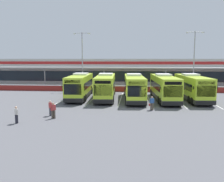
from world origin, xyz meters
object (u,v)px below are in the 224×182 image
coach_bus_right_centre (164,88)px  pedestrian_child (53,110)px  pedestrian_with_handbag (152,103)px  pedestrian_in_dark_coat (50,108)px  coach_bus_centre (134,88)px  coach_bus_leftmost (80,86)px  pedestrian_near_bin (16,114)px  coach_bus_rightmost (192,88)px  lamp_post_west (82,57)px  coach_bus_left_centre (106,87)px  lamp_post_centre (194,57)px

coach_bus_right_centre → pedestrian_child: 17.56m
pedestrian_with_handbag → pedestrian_in_dark_coat: same height
pedestrian_in_dark_coat → coach_bus_right_centre: bearing=40.5°
coach_bus_centre → coach_bus_right_centre: (4.35, 0.09, 0.00)m
pedestrian_in_dark_coat → coach_bus_leftmost: bearing=87.6°
pedestrian_child → coach_bus_leftmost: bearing=90.8°
coach_bus_right_centre → pedestrian_child: coach_bus_right_centre is taller
pedestrian_near_bin → pedestrian_child: bearing=37.2°
coach_bus_right_centre → pedestrian_in_dark_coat: 17.30m
pedestrian_near_bin → coach_bus_leftmost: bearing=80.4°
coach_bus_rightmost → lamp_post_west: bearing=151.2°
coach_bus_left_centre → lamp_post_west: lamp_post_west is taller
pedestrian_in_dark_coat → pedestrian_child: same height
pedestrian_in_dark_coat → lamp_post_centre: 30.06m
coach_bus_leftmost → pedestrian_child: coach_bus_leftmost is taller
coach_bus_centre → lamp_post_west: bearing=132.2°
coach_bus_leftmost → pedestrian_child: bearing=-89.2°
lamp_post_west → coach_bus_rightmost: bearing=-28.8°
coach_bus_left_centre → pedestrian_with_handbag: 10.20m
pedestrian_in_dark_coat → pedestrian_child: size_ratio=1.00×
coach_bus_left_centre → coach_bus_rightmost: 12.74m
pedestrian_with_handbag → pedestrian_child: 11.30m
coach_bus_leftmost → coach_bus_rightmost: (16.74, -0.28, 0.00)m
pedestrian_in_dark_coat → lamp_post_centre: (19.78, 21.97, 5.42)m
pedestrian_near_bin → pedestrian_in_dark_coat: bearing=57.3°
coach_bus_rightmost → pedestrian_in_dark_coat: 21.02m
coach_bus_left_centre → pedestrian_with_handbag: (6.32, -7.95, -0.93)m
coach_bus_centre → coach_bus_left_centre: bearing=171.2°
coach_bus_left_centre → lamp_post_west: 12.60m
coach_bus_rightmost → pedestrian_near_bin: coach_bus_rightmost is taller
pedestrian_with_handbag → lamp_post_west: size_ratio=0.15×
coach_bus_left_centre → pedestrian_with_handbag: bearing=-51.5°
coach_bus_centre → coach_bus_rightmost: 8.51m
coach_bus_leftmost → pedestrian_with_handbag: 13.34m
coach_bus_right_centre → pedestrian_near_bin: 21.05m
coach_bus_centre → coach_bus_right_centre: size_ratio=1.00×
pedestrian_in_dark_coat → lamp_post_west: bearing=93.0°
lamp_post_centre → coach_bus_leftmost: bearing=-153.2°
coach_bus_right_centre → pedestrian_near_bin: bearing=-136.4°
coach_bus_centre → pedestrian_near_bin: size_ratio=7.57×
coach_bus_left_centre → pedestrian_in_dark_coat: bearing=-111.0°
coach_bus_rightmost → pedestrian_near_bin: bearing=-141.8°
coach_bus_centre → lamp_post_centre: bearing=44.6°
pedestrian_with_handbag → lamp_post_centre: (8.94, 18.13, 5.43)m
coach_bus_right_centre → pedestrian_with_handbag: coach_bus_right_centre is taller
coach_bus_right_centre → pedestrian_with_handbag: 7.78m
coach_bus_left_centre → coach_bus_rightmost: size_ratio=1.00×
pedestrian_in_dark_coat → lamp_post_centre: bearing=48.0°
coach_bus_leftmost → coach_bus_left_centre: bearing=-6.5°
coach_bus_left_centre → pedestrian_near_bin: coach_bus_left_centre is taller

